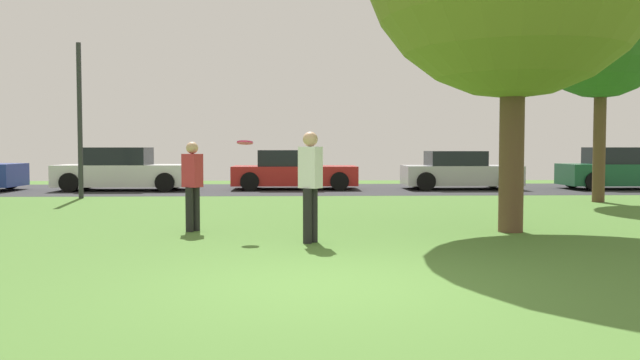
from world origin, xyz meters
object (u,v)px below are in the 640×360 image
object	(u,v)px
birch_tree_lone	(602,29)
parked_car_red	(293,171)
frisbee_disc	(245,143)
parked_car_white	(123,171)
parked_car_green	(625,170)
person_thrower	(310,181)
parked_car_silver	(459,172)
person_catcher	(192,182)
street_lamp_post	(80,121)

from	to	relation	value
birch_tree_lone	parked_car_red	size ratio (longest dim) A/B	1.50
frisbee_disc	parked_car_white	distance (m)	12.89
birch_tree_lone	parked_car_green	xyz separation A→B (m)	(3.44, 5.28, -3.98)
person_thrower	frisbee_disc	xyz separation A→B (m)	(-1.07, 0.77, 0.61)
parked_car_silver	parked_car_green	xyz separation A→B (m)	(5.86, -0.21, 0.05)
parked_car_silver	person_catcher	bearing A→B (deg)	-124.05
person_thrower	person_catcher	world-z (taller)	person_thrower
street_lamp_post	person_thrower	bearing A→B (deg)	-54.51
birch_tree_lone	parked_car_white	xyz separation A→B (m)	(-14.18, 5.30, -3.99)
birch_tree_lone	parked_car_silver	bearing A→B (deg)	113.85
parked_car_white	street_lamp_post	distance (m)	3.82
frisbee_disc	parked_car_red	xyz separation A→B (m)	(0.75, 12.21, -0.94)
birch_tree_lone	street_lamp_post	distance (m)	14.79
person_catcher	parked_car_red	size ratio (longest dim) A/B	0.36
frisbee_disc	street_lamp_post	bearing A→B (deg)	123.05
person_catcher	street_lamp_post	world-z (taller)	street_lamp_post
birch_tree_lone	person_catcher	xyz separation A→B (m)	(-10.04, -5.78, -3.79)
parked_car_green	birch_tree_lone	bearing A→B (deg)	-123.06
parked_car_white	parked_car_red	world-z (taller)	parked_car_white
street_lamp_post	parked_car_red	bearing A→B (deg)	32.23
person_thrower	parked_car_green	size ratio (longest dim) A/B	0.39
person_catcher	parked_car_green	world-z (taller)	person_catcher
street_lamp_post	parked_car_silver	bearing A→B (deg)	16.89
person_catcher	parked_car_white	world-z (taller)	person_catcher
parked_car_white	street_lamp_post	bearing A→B (deg)	-94.84
person_thrower	person_catcher	xyz separation A→B (m)	(-2.06, 1.48, -0.09)
person_catcher	street_lamp_post	size ratio (longest dim) A/B	0.35
person_thrower	frisbee_disc	world-z (taller)	person_thrower
person_thrower	parked_car_white	bearing A→B (deg)	-28.02
street_lamp_post	parked_car_green	bearing A→B (deg)	10.91
birch_tree_lone	parked_car_white	world-z (taller)	birch_tree_lone
parked_car_white	parked_car_green	bearing A→B (deg)	-0.06
birch_tree_lone	person_catcher	world-z (taller)	birch_tree_lone
person_thrower	parked_car_green	bearing A→B (deg)	-96.59
birch_tree_lone	person_thrower	xyz separation A→B (m)	(-7.99, -7.26, -3.69)
parked_car_green	street_lamp_post	xyz separation A→B (m)	(-17.91, -3.45, 1.58)
person_catcher	street_lamp_post	distance (m)	8.92
parked_car_white	parked_car_green	world-z (taller)	parked_car_green
person_catcher	parked_car_silver	distance (m)	13.61
parked_car_white	person_thrower	bearing A→B (deg)	-63.77
person_catcher	parked_car_white	distance (m)	11.83
person_thrower	frisbee_disc	bearing A→B (deg)	0.00
birch_tree_lone	parked_car_silver	xyz separation A→B (m)	(-2.43, 5.49, -4.03)
person_thrower	parked_car_white	size ratio (longest dim) A/B	0.39
parked_car_red	parked_car_silver	distance (m)	5.89
person_catcher	street_lamp_post	bearing A→B (deg)	155.93
frisbee_disc	parked_car_green	size ratio (longest dim) A/B	0.07
birch_tree_lone	parked_car_green	bearing A→B (deg)	56.94
person_thrower	street_lamp_post	distance (m)	11.24
person_thrower	person_catcher	bearing A→B (deg)	-0.00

